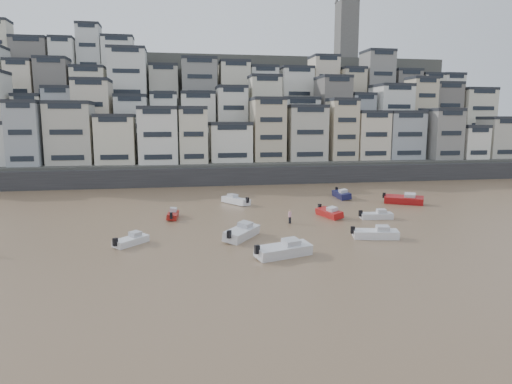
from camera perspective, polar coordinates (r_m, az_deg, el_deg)
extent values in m
plane|color=#856747|center=(28.19, -8.58, -18.25)|extent=(400.00, 400.00, 0.00)
cube|color=#38383A|center=(91.36, -3.50, 2.00)|extent=(140.00, 3.00, 3.50)
cube|color=#4C4C47|center=(98.90, -1.09, 2.69)|extent=(140.00, 14.00, 4.00)
cube|color=#4C4C47|center=(110.45, -2.08, 4.91)|extent=(140.00, 14.00, 10.00)
cube|color=#4C4C47|center=(122.12, -2.88, 7.18)|extent=(140.00, 14.00, 18.00)
cube|color=#4C4C47|center=(133.97, -3.56, 9.04)|extent=(140.00, 16.00, 26.00)
cube|color=#4C4C47|center=(147.92, -4.20, 10.19)|extent=(140.00, 18.00, 32.00)
cube|color=#66635E|center=(157.84, 11.24, 19.10)|extent=(6.00, 6.00, 18.00)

